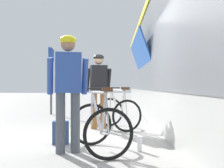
% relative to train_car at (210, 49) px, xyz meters
% --- Properties ---
extents(ground_plane, '(80.00, 80.00, 0.00)m').
position_rel_train_car_xyz_m(ground_plane, '(-2.84, -1.90, -1.97)').
color(ground_plane, '#A09E99').
extents(train_car, '(3.32, 20.29, 3.88)m').
position_rel_train_car_xyz_m(train_car, '(0.00, 0.00, 0.00)').
color(train_car, slate).
rests_on(train_car, ground).
extents(cyclist_near_in_blue, '(0.65, 0.40, 1.76)m').
position_rel_train_car_xyz_m(cyclist_near_in_blue, '(-3.13, -3.05, -0.91)').
color(cyclist_near_in_blue, '#4C515B').
rests_on(cyclist_near_in_blue, ground).
extents(cyclist_far_in_dark, '(0.66, 0.43, 1.76)m').
position_rel_train_car_xyz_m(cyclist_far_in_dark, '(-2.83, -0.58, -0.91)').
color(cyclist_far_in_dark, '#935B2D').
rests_on(cyclist_far_in_dark, ground).
extents(bicycle_near_silver, '(1.01, 1.24, 0.99)m').
position_rel_train_car_xyz_m(bicycle_near_silver, '(-2.66, -2.99, -1.56)').
color(bicycle_near_silver, black).
rests_on(bicycle_near_silver, ground).
extents(bicycle_far_white, '(1.07, 1.26, 0.99)m').
position_rel_train_car_xyz_m(bicycle_far_white, '(-2.36, -0.62, -1.56)').
color(bicycle_far_white, black).
rests_on(bicycle_far_white, ground).
extents(backpack_on_platform, '(0.31, 0.23, 0.40)m').
position_rel_train_car_xyz_m(backpack_on_platform, '(-3.37, -2.39, -1.77)').
color(backpack_on_platform, navy).
rests_on(backpack_on_platform, ground).
extents(water_bottle_near_the_bikes, '(0.07, 0.07, 0.23)m').
position_rel_train_car_xyz_m(water_bottle_near_the_bikes, '(-2.05, -2.93, -1.85)').
color(water_bottle_near_the_bikes, silver).
rests_on(water_bottle_near_the_bikes, ground).
extents(platform_sign_post, '(0.08, 0.70, 2.40)m').
position_rel_train_car_xyz_m(platform_sign_post, '(-4.74, 2.80, -0.34)').
color(platform_sign_post, '#595B60').
rests_on(platform_sign_post, ground).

